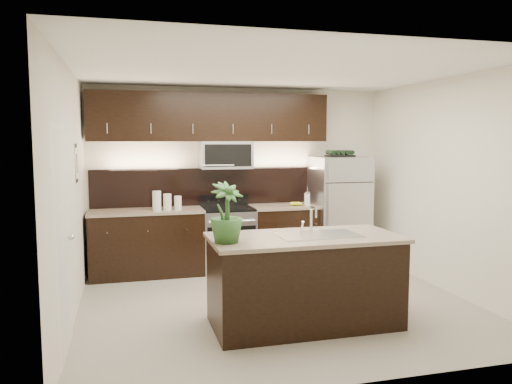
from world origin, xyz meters
TOP-DOWN VIEW (x-y plane):
  - ground at (0.00, 0.00)m, footprint 4.50×4.50m
  - room_walls at (-0.11, -0.04)m, footprint 4.52×4.02m
  - counter_run at (-0.46, 1.69)m, footprint 3.51×0.65m
  - upper_fixtures at (-0.43, 1.84)m, footprint 3.49×0.40m
  - island at (0.08, -0.68)m, footprint 1.96×0.96m
  - sink_faucet at (0.23, -0.67)m, footprint 0.84×0.50m
  - refrigerator at (1.50, 1.63)m, footprint 0.80×0.72m
  - wine_rack at (1.50, 1.63)m, footprint 0.41×0.25m
  - plant at (-0.76, -0.79)m, footprint 0.43×0.43m
  - canisters at (-1.16, 1.63)m, footprint 0.40×0.15m
  - french_press at (0.98, 1.64)m, footprint 0.09×0.09m
  - bananas at (0.73, 1.61)m, footprint 0.23×0.20m

SIDE VIEW (x-z plane):
  - ground at x=0.00m, z-range 0.00..0.00m
  - counter_run at x=-0.46m, z-range 0.00..0.94m
  - island at x=0.08m, z-range 0.00..0.94m
  - refrigerator at x=1.50m, z-range 0.00..1.66m
  - sink_faucet at x=0.23m, z-range 0.81..1.10m
  - bananas at x=0.73m, z-range 0.94..1.00m
  - french_press at x=0.98m, z-range 0.91..1.17m
  - canisters at x=-1.16m, z-range 0.92..1.19m
  - plant at x=-0.76m, z-range 0.94..1.52m
  - room_walls at x=-0.11m, z-range 0.34..3.05m
  - wine_rack at x=1.50m, z-range 1.66..1.76m
  - upper_fixtures at x=-0.43m, z-range 1.31..2.97m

